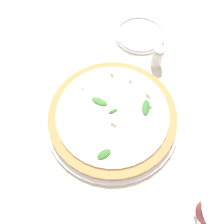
# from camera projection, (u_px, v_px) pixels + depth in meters

# --- Properties ---
(ground_plane) EXTENTS (6.00, 6.00, 0.00)m
(ground_plane) POSITION_uv_depth(u_px,v_px,m) (108.00, 120.00, 0.58)
(ground_plane) COLOR beige
(pizza_arugula_main) EXTENTS (0.35, 0.35, 0.05)m
(pizza_arugula_main) POSITION_uv_depth(u_px,v_px,m) (112.00, 114.00, 0.57)
(pizza_arugula_main) COLOR white
(pizza_arugula_main) RESTS_ON ground_plane
(wine_glass) EXTENTS (0.09, 0.09, 0.17)m
(wine_glass) POSITION_uv_depth(u_px,v_px,m) (217.00, 213.00, 0.38)
(wine_glass) COLOR white
(wine_glass) RESTS_ON ground_plane
(side_plate_white) EXTENTS (0.16, 0.16, 0.02)m
(side_plate_white) POSITION_uv_depth(u_px,v_px,m) (140.00, 34.00, 0.72)
(side_plate_white) COLOR white
(side_plate_white) RESTS_ON ground_plane
(shaker_pepper) EXTENTS (0.03, 0.03, 0.07)m
(shaker_pepper) POSITION_uv_depth(u_px,v_px,m) (157.00, 57.00, 0.64)
(shaker_pepper) COLOR silver
(shaker_pepper) RESTS_ON ground_plane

